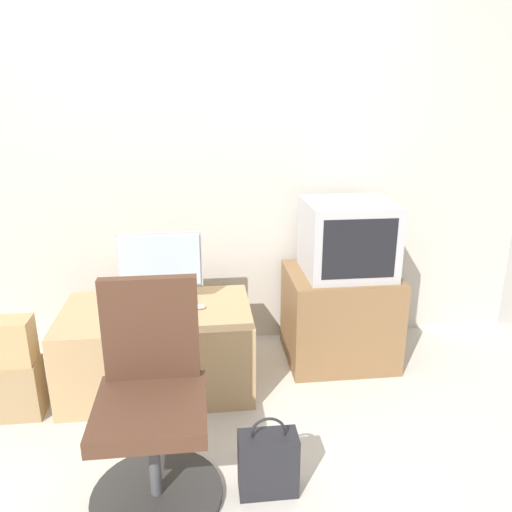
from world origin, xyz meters
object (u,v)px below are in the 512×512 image
main_monitor (160,269)px  crt_tv (347,238)px  office_chair (152,413)px  mouse (199,307)px  handbag (267,463)px  keyboard (161,312)px  cardboard_box_lower (20,389)px

main_monitor → crt_tv: crt_tv is taller
main_monitor → office_chair: 0.99m
mouse → crt_tv: 0.98m
main_monitor → handbag: main_monitor is taller
main_monitor → keyboard: 0.25m
main_monitor → mouse: 0.32m
keyboard → crt_tv: (1.12, 0.24, 0.33)m
office_chair → mouse: bearing=75.9°
office_chair → handbag: office_chair is taller
cardboard_box_lower → handbag: (1.23, -0.69, -0.01)m
office_chair → cardboard_box_lower: size_ratio=2.94×
mouse → crt_tv: bearing=12.9°
handbag → mouse: bearing=107.1°
mouse → main_monitor: bearing=150.8°
mouse → crt_tv: crt_tv is taller
main_monitor → office_chair: size_ratio=0.51×
crt_tv → handbag: (-0.63, -1.09, -0.67)m
handbag → cardboard_box_lower: bearing=151.0°
handbag → crt_tv: bearing=59.9°
main_monitor → office_chair: (0.01, -0.94, -0.30)m
cardboard_box_lower → handbag: size_ratio=0.85×
mouse → handbag: 0.99m
mouse → keyboard: bearing=-172.4°
main_monitor → handbag: (0.49, -1.01, -0.55)m
mouse → cardboard_box_lower: mouse is taller
crt_tv → handbag: bearing=-120.1°
crt_tv → main_monitor: bearing=-175.6°
office_chair → handbag: 0.54m
cardboard_box_lower → office_chair: bearing=-39.3°
keyboard → mouse: mouse is taller
keyboard → mouse: size_ratio=5.00×
main_monitor → crt_tv: size_ratio=0.92×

